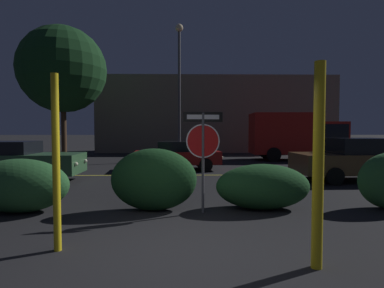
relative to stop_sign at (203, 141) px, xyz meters
The scene contains 15 objects.
ground_plane 2.73m from the stop_sign, 103.21° to the right, with size 260.00×260.00×0.00m, color black.
road_center_stripe 5.84m from the stop_sign, 95.20° to the left, with size 32.26×0.12×0.01m, color gold.
stop_sign is the anchor object (origin of this frame).
yellow_pole_left 3.11m from the stop_sign, 138.22° to the right, with size 0.11×0.11×2.66m, color yellow.
yellow_pole_right 3.04m from the stop_sign, 63.42° to the right, with size 0.14×0.14×2.71m, color yellow.
hedge_bush_0 4.19m from the stop_sign, behind, with size 2.18×1.17×1.19m, color #285B2D.
hedge_bush_1 1.42m from the stop_sign, 169.94° to the left, with size 1.95×0.88×1.42m, color #19421E.
hedge_bush_2 1.78m from the stop_sign, 11.15° to the left, with size 2.17×1.09×1.05m, color #1E4C23.
passing_car_1 7.81m from the stop_sign, 148.27° to the left, with size 4.96×1.94×1.45m.
passing_car_2 7.35m from the stop_sign, 96.38° to the left, with size 4.11×2.08×1.33m.
passing_car_3 7.34m from the stop_sign, 34.69° to the left, with size 4.93×2.06×1.55m.
delivery_truck 13.54m from the stop_sign, 61.29° to the left, with size 5.66×2.57×2.90m.
street_lamp 12.25m from the stop_sign, 93.89° to the left, with size 0.47×0.47×8.22m.
tree_0 15.70m from the stop_sign, 122.81° to the left, with size 5.41×5.41×8.40m.
building_backdrop 19.88m from the stop_sign, 83.68° to the left, with size 20.07×3.60×6.41m, color #7A6B5B.
Camera 1 is at (0.15, -4.39, 1.81)m, focal length 28.00 mm.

